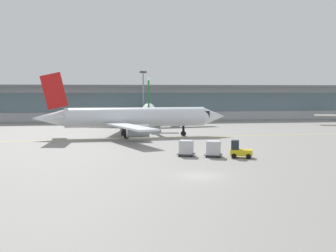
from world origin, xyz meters
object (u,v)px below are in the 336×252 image
object	(u,v)px
taxiing_regional_jet	(134,118)
cargo_dolly_lead	(214,148)
cargo_dolly_trailing	(186,148)
gate_airplane_1	(149,112)
apron_light_mast_1	(143,94)
baggage_tug	(240,150)

from	to	relation	value
taxiing_regional_jet	cargo_dolly_lead	distance (m)	24.94
taxiing_regional_jet	cargo_dolly_trailing	bearing A→B (deg)	-80.61
cargo_dolly_lead	gate_airplane_1	bearing A→B (deg)	114.63
taxiing_regional_jet	apron_light_mast_1	distance (m)	36.26
baggage_tug	cargo_dolly_trailing	distance (m)	6.49
cargo_dolly_lead	apron_light_mast_1	world-z (taller)	apron_light_mast_1
taxiing_regional_jet	apron_light_mast_1	world-z (taller)	apron_light_mast_1
baggage_tug	cargo_dolly_trailing	world-z (taller)	baggage_tug
cargo_dolly_lead	cargo_dolly_trailing	world-z (taller)	same
cargo_dolly_lead	apron_light_mast_1	bearing A→B (deg)	113.76
gate_airplane_1	baggage_tug	bearing A→B (deg)	-166.67
taxiing_regional_jet	gate_airplane_1	bearing A→B (deg)	74.39
cargo_dolly_lead	cargo_dolly_trailing	xyz separation A→B (m)	(-3.14, 1.17, 0.00)
baggage_tug	cargo_dolly_lead	distance (m)	3.13
taxiing_regional_jet	cargo_dolly_trailing	distance (m)	22.95
gate_airplane_1	cargo_dolly_lead	xyz separation A→B (m)	(3.33, -45.82, -2.16)
apron_light_mast_1	gate_airplane_1	bearing A→B (deg)	-89.74
gate_airplane_1	cargo_dolly_trailing	xyz separation A→B (m)	(0.19, -44.65, -2.16)
gate_airplane_1	apron_light_mast_1	size ratio (longest dim) A/B	2.47
cargo_dolly_trailing	apron_light_mast_1	bearing A→B (deg)	110.72
gate_airplane_1	apron_light_mast_1	xyz separation A→B (m)	(-0.06, 13.36, 4.02)
gate_airplane_1	cargo_dolly_lead	distance (m)	45.99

